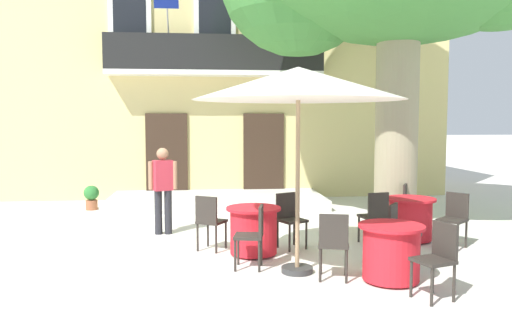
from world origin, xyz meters
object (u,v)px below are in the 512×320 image
(cafe_chair_front_0, at_px, (400,231))
(cafe_chair_middle_0, at_px, (289,216))
(cafe_chair_middle_1, at_px, (209,219))
(cafe_chair_near_tree_0, at_px, (454,216))
(cafe_table_middle, at_px, (254,230))
(cafe_chair_front_1, at_px, (334,241))
(cafe_table_front, at_px, (391,252))
(ground_planter_left, at_px, (91,196))
(cafe_table_near_tree, at_px, (410,219))
(cafe_chair_near_tree_2, at_px, (375,214))
(cafe_chair_front_2, at_px, (438,255))
(pedestrian_near_entrance, at_px, (163,186))
(cafe_umbrella, at_px, (298,85))
(cafe_chair_near_tree_1, at_px, (410,204))
(cafe_chair_middle_2, at_px, (254,232))

(cafe_chair_front_0, bearing_deg, cafe_chair_middle_0, 138.12)
(cafe_chair_middle_1, bearing_deg, cafe_chair_near_tree_0, -2.32)
(cafe_table_middle, bearing_deg, cafe_chair_front_0, -22.86)
(cafe_chair_front_1, bearing_deg, cafe_chair_front_0, 25.74)
(cafe_table_front, height_order, cafe_chair_front_1, cafe_chair_front_1)
(ground_planter_left, bearing_deg, cafe_chair_middle_1, -56.23)
(cafe_chair_middle_1, bearing_deg, cafe_table_near_tree, 5.84)
(cafe_table_middle, bearing_deg, cafe_chair_middle_1, 156.24)
(cafe_chair_near_tree_2, bearing_deg, cafe_chair_front_2, -92.97)
(pedestrian_near_entrance, bearing_deg, cafe_table_middle, -46.73)
(cafe_chair_near_tree_2, distance_m, cafe_umbrella, 3.00)
(cafe_chair_near_tree_1, distance_m, ground_planter_left, 7.25)
(cafe_table_near_tree, xyz_separation_m, cafe_chair_near_tree_0, (0.54, -0.53, 0.14))
(cafe_chair_near_tree_1, bearing_deg, cafe_umbrella, -137.95)
(cafe_table_front, relative_size, cafe_chair_front_1, 0.95)
(cafe_chair_near_tree_1, height_order, cafe_chair_middle_1, same)
(cafe_table_near_tree, bearing_deg, cafe_chair_middle_2, -154.11)
(pedestrian_near_entrance, bearing_deg, cafe_umbrella, -52.08)
(cafe_table_near_tree, height_order, cafe_table_front, same)
(cafe_chair_near_tree_2, bearing_deg, cafe_table_middle, -168.15)
(cafe_chair_middle_0, relative_size, cafe_table_front, 1.05)
(cafe_chair_middle_1, distance_m, cafe_chair_front_2, 3.67)
(ground_planter_left, bearing_deg, cafe_chair_near_tree_2, -35.50)
(cafe_table_near_tree, distance_m, ground_planter_left, 7.32)
(cafe_chair_near_tree_0, relative_size, cafe_chair_near_tree_2, 1.00)
(cafe_chair_near_tree_1, height_order, pedestrian_near_entrance, pedestrian_near_entrance)
(cafe_table_front, height_order, cafe_chair_front_0, cafe_chair_front_0)
(cafe_chair_near_tree_0, bearing_deg, cafe_table_front, -135.97)
(cafe_table_near_tree, xyz_separation_m, ground_planter_left, (-6.29, 3.75, -0.07))
(cafe_table_near_tree, relative_size, cafe_chair_front_2, 0.95)
(cafe_table_middle, distance_m, cafe_chair_middle_2, 0.77)
(cafe_chair_near_tree_2, xyz_separation_m, cafe_chair_front_0, (-0.08, -1.31, 0.00))
(cafe_chair_middle_2, relative_size, pedestrian_near_entrance, 0.56)
(cafe_chair_near_tree_1, xyz_separation_m, cafe_chair_front_0, (-1.09, -2.23, 0.00))
(cafe_table_near_tree, height_order, cafe_chair_near_tree_0, cafe_chair_near_tree_0)
(cafe_chair_near_tree_1, height_order, cafe_chair_front_0, same)
(cafe_table_middle, distance_m, cafe_umbrella, 2.49)
(cafe_chair_near_tree_1, xyz_separation_m, cafe_chair_middle_1, (-3.83, -1.06, 0.00))
(cafe_chair_middle_2, relative_size, cafe_chair_front_2, 1.00)
(cafe_chair_front_2, height_order, ground_planter_left, cafe_chair_front_2)
(cafe_chair_middle_2, relative_size, cafe_chair_front_1, 1.00)
(cafe_table_middle, bearing_deg, cafe_chair_front_1, -56.53)
(cafe_table_middle, xyz_separation_m, cafe_chair_middle_1, (-0.69, 0.30, 0.14))
(cafe_chair_near_tree_1, relative_size, cafe_chair_middle_0, 1.00)
(cafe_chair_near_tree_2, height_order, cafe_table_middle, cafe_chair_near_tree_2)
(cafe_table_near_tree, distance_m, pedestrian_near_entrance, 4.52)
(cafe_chair_near_tree_0, distance_m, cafe_chair_near_tree_2, 1.30)
(cafe_chair_near_tree_2, bearing_deg, cafe_table_near_tree, 16.91)
(cafe_chair_near_tree_0, bearing_deg, cafe_chair_near_tree_2, 166.28)
(cafe_chair_front_2, bearing_deg, cafe_table_near_tree, 73.33)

